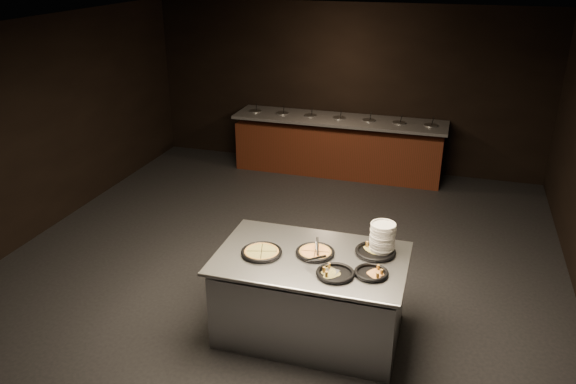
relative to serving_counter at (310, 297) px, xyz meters
name	(u,v)px	position (x,y,z in m)	size (l,w,h in m)	color
room	(274,162)	(-0.72, 1.03, 1.02)	(7.02, 8.02, 2.92)	black
salad_bar	(338,149)	(-0.72, 4.59, 0.01)	(3.70, 0.83, 1.18)	#4E1B12
serving_counter	(310,297)	(0.00, 0.00, 0.00)	(1.89, 1.22, 0.90)	#BABDC2
plate_stack	(383,238)	(0.65, 0.32, 0.62)	(0.25, 0.25, 0.30)	white
pan_veggie_whole	(262,252)	(-0.49, -0.09, 0.49)	(0.41, 0.41, 0.04)	black
pan_cheese_whole	(315,252)	(0.02, 0.06, 0.49)	(0.39, 0.39, 0.04)	black
pan_cheese_slices_a	(375,251)	(0.60, 0.25, 0.49)	(0.41, 0.41, 0.04)	black
pan_cheese_slices_b	(335,273)	(0.30, -0.27, 0.49)	(0.36, 0.36, 0.04)	black
pan_veggie_slices	(371,273)	(0.62, -0.16, 0.49)	(0.32, 0.32, 0.04)	black
server_left	(317,246)	(0.03, 0.10, 0.54)	(0.16, 0.29, 0.15)	#BABDC2
server_right	(320,262)	(0.14, -0.21, 0.55)	(0.35, 0.14, 0.17)	#BABDC2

